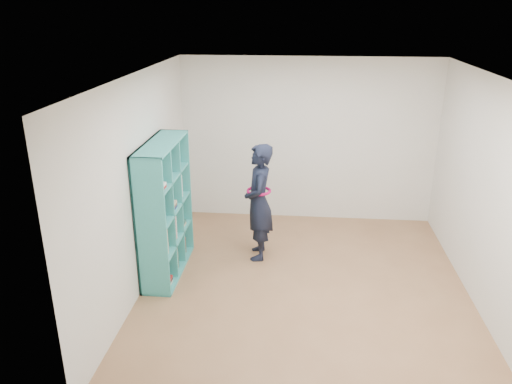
# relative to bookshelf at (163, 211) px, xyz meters

# --- Properties ---
(floor) EXTENTS (4.50, 4.50, 0.00)m
(floor) POSITION_rel_bookshelf_xyz_m (1.83, -0.26, -0.85)
(floor) COLOR brown
(floor) RESTS_ON ground
(ceiling) EXTENTS (4.50, 4.50, 0.00)m
(ceiling) POSITION_rel_bookshelf_xyz_m (1.83, -0.26, 1.75)
(ceiling) COLOR white
(ceiling) RESTS_ON wall_back
(wall_left) EXTENTS (0.02, 4.50, 2.60)m
(wall_left) POSITION_rel_bookshelf_xyz_m (-0.17, -0.26, 0.45)
(wall_left) COLOR silver
(wall_left) RESTS_ON floor
(wall_right) EXTENTS (0.02, 4.50, 2.60)m
(wall_right) POSITION_rel_bookshelf_xyz_m (3.83, -0.26, 0.45)
(wall_right) COLOR silver
(wall_right) RESTS_ON floor
(wall_back) EXTENTS (4.00, 0.02, 2.60)m
(wall_back) POSITION_rel_bookshelf_xyz_m (1.83, 1.99, 0.45)
(wall_back) COLOR silver
(wall_back) RESTS_ON floor
(wall_front) EXTENTS (4.00, 0.02, 2.60)m
(wall_front) POSITION_rel_bookshelf_xyz_m (1.83, -2.51, 0.45)
(wall_front) COLOR silver
(wall_front) RESTS_ON floor
(bookshelf) EXTENTS (0.38, 1.31, 1.75)m
(bookshelf) POSITION_rel_bookshelf_xyz_m (0.00, 0.00, 0.00)
(bookshelf) COLOR teal
(bookshelf) RESTS_ON floor
(person) EXTENTS (0.44, 0.62, 1.62)m
(person) POSITION_rel_bookshelf_xyz_m (1.18, 0.52, -0.04)
(person) COLOR black
(person) RESTS_ON floor
(smartphone) EXTENTS (0.04, 0.10, 0.12)m
(smartphone) POSITION_rel_bookshelf_xyz_m (1.03, 0.60, 0.06)
(smartphone) COLOR silver
(smartphone) RESTS_ON person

